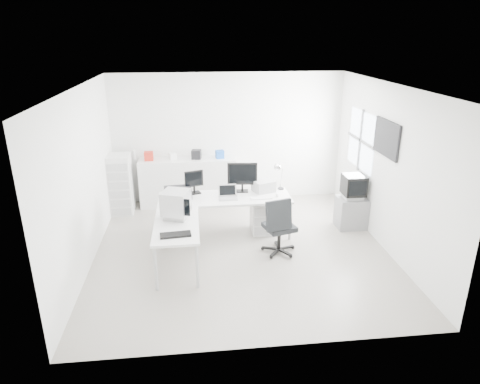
{
  "coord_description": "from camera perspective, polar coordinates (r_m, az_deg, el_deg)",
  "views": [
    {
      "loc": [
        -0.77,
        -6.62,
        3.57
      ],
      "look_at": [
        0.0,
        0.2,
        1.0
      ],
      "focal_mm": 32.0,
      "sensor_mm": 36.0,
      "label": 1
    }
  ],
  "objects": [
    {
      "name": "drawer_pedestal",
      "position": [
        8.1,
        2.93,
        -3.31
      ],
      "size": [
        0.4,
        0.5,
        0.6
      ],
      "primitive_type": "cube",
      "color": "silver",
      "rests_on": "floor"
    },
    {
      "name": "crt_tv",
      "position": [
        8.36,
        14.91,
        0.64
      ],
      "size": [
        0.5,
        0.48,
        0.45
      ],
      "primitive_type": null,
      "color": "black",
      "rests_on": "tv_cabinet"
    },
    {
      "name": "right_wall",
      "position": [
        7.69,
        19.04,
        3.0
      ],
      "size": [
        0.02,
        5.0,
        2.8
      ],
      "primitive_type": "cube",
      "color": "white",
      "rests_on": "floor"
    },
    {
      "name": "office_chair",
      "position": [
        7.27,
        5.3,
        -4.31
      ],
      "size": [
        0.75,
        0.75,
        1.05
      ],
      "primitive_type": null,
      "rotation": [
        0.0,
        0.0,
        0.29
      ],
      "color": "#25272A",
      "rests_on": "floor"
    },
    {
      "name": "floor",
      "position": [
        7.56,
        0.17,
        -7.65
      ],
      "size": [
        5.0,
        5.0,
        0.01
      ],
      "primitive_type": "cube",
      "color": "beige",
      "rests_on": "ground"
    },
    {
      "name": "white_mouse",
      "position": [
        7.82,
        4.97,
        -0.43
      ],
      "size": [
        0.06,
        0.06,
        0.06
      ],
      "primitive_type": "sphere",
      "color": "silver",
      "rests_on": "main_desk"
    },
    {
      "name": "white_keyboard",
      "position": [
        7.73,
        2.86,
        -0.81
      ],
      "size": [
        0.4,
        0.14,
        0.02
      ],
      "primitive_type": "cube",
      "rotation": [
        0.0,
        0.0,
        0.04
      ],
      "color": "silver",
      "rests_on": "main_desk"
    },
    {
      "name": "clutter_box_c",
      "position": [
        9.19,
        -5.84,
        5.01
      ],
      "size": [
        0.22,
        0.21,
        0.19
      ],
      "primitive_type": "cube",
      "rotation": [
        0.0,
        0.0,
        -0.19
      ],
      "color": "black",
      "rests_on": "sideboard"
    },
    {
      "name": "back_wall",
      "position": [
        9.4,
        -1.58,
        7.18
      ],
      "size": [
        5.0,
        0.02,
        2.8
      ],
      "primitive_type": "cube",
      "color": "white",
      "rests_on": "floor"
    },
    {
      "name": "inkjet_printer",
      "position": [
        7.85,
        -8.29,
        -0.07
      ],
      "size": [
        0.52,
        0.42,
        0.17
      ],
      "primitive_type": "cube",
      "rotation": [
        0.0,
        0.0,
        0.1
      ],
      "color": "black",
      "rests_on": "main_desk"
    },
    {
      "name": "side_desk",
      "position": [
        6.94,
        -8.33,
        -7.1
      ],
      "size": [
        0.7,
        1.4,
        0.75
      ],
      "primitive_type": null,
      "color": "silver",
      "rests_on": "floor"
    },
    {
      "name": "window",
      "position": [
        8.69,
        15.81,
        6.66
      ],
      "size": [
        0.02,
        1.2,
        1.1
      ],
      "primitive_type": null,
      "color": "white",
      "rests_on": "right_wall"
    },
    {
      "name": "left_wall",
      "position": [
        7.18,
        -20.07,
        1.65
      ],
      "size": [
        0.02,
        5.0,
        2.8
      ],
      "primitive_type": "cube",
      "color": "white",
      "rests_on": "floor"
    },
    {
      "name": "ceiling",
      "position": [
        6.71,
        0.2,
        13.94
      ],
      "size": [
        5.0,
        5.0,
        0.01
      ],
      "primitive_type": "cube",
      "color": "white",
      "rests_on": "back_wall"
    },
    {
      "name": "filing_cabinet",
      "position": [
        9.15,
        -15.58,
        1.0
      ],
      "size": [
        0.44,
        0.52,
        1.25
      ],
      "primitive_type": "cube",
      "color": "silver",
      "rests_on": "floor"
    },
    {
      "name": "black_keyboard",
      "position": [
        6.41,
        -8.59,
        -5.66
      ],
      "size": [
        0.47,
        0.23,
        0.03
      ],
      "primitive_type": "cube",
      "rotation": [
        0.0,
        0.0,
        0.1
      ],
      "color": "black",
      "rests_on": "side_desk"
    },
    {
      "name": "clutter_box_a",
      "position": [
        9.24,
        -12.07,
        4.71
      ],
      "size": [
        0.19,
        0.17,
        0.18
      ],
      "primitive_type": "cube",
      "rotation": [
        0.0,
        0.0,
        0.03
      ],
      "color": "red",
      "rests_on": "sideboard"
    },
    {
      "name": "sideboard",
      "position": [
        9.37,
        -6.93,
        1.35
      ],
      "size": [
        2.06,
        0.52,
        1.03
      ],
      "primitive_type": "cube",
      "color": "silver",
      "rests_on": "floor"
    },
    {
      "name": "crt_monitor",
      "position": [
        6.92,
        -8.54,
        -1.67
      ],
      "size": [
        0.51,
        0.51,
        0.47
      ],
      "primitive_type": null,
      "rotation": [
        0.0,
        0.0,
        -0.33
      ],
      "color": "#B7B7BA",
      "rests_on": "side_desk"
    },
    {
      "name": "desk_lamp",
      "position": [
        8.15,
        5.52,
        2.1
      ],
      "size": [
        0.19,
        0.19,
        0.52
      ],
      "primitive_type": null,
      "rotation": [
        0.0,
        0.0,
        0.1
      ],
      "color": "silver",
      "rests_on": "main_desk"
    },
    {
      "name": "lcd_monitor_small",
      "position": [
        7.94,
        -6.15,
        1.3
      ],
      "size": [
        0.39,
        0.3,
        0.44
      ],
      "primitive_type": null,
      "rotation": [
        0.0,
        0.0,
        0.32
      ],
      "color": "black",
      "rests_on": "main_desk"
    },
    {
      "name": "tv_cabinet",
      "position": [
        8.55,
        14.59,
        -2.67
      ],
      "size": [
        0.55,
        0.45,
        0.6
      ],
      "primitive_type": "cube",
      "color": "slate",
      "rests_on": "floor"
    },
    {
      "name": "laptop",
      "position": [
        7.68,
        -1.61,
        -0.2
      ],
      "size": [
        0.31,
        0.32,
        0.21
      ],
      "primitive_type": null,
      "rotation": [
        0.0,
        0.0,
        0.01
      ],
      "color": "#B7B7BA",
      "rests_on": "main_desk"
    },
    {
      "name": "clutter_box_b",
      "position": [
        9.21,
        -8.95,
        4.73
      ],
      "size": [
        0.18,
        0.17,
        0.14
      ],
      "primitive_type": "cube",
      "rotation": [
        0.0,
        0.0,
        0.38
      ],
      "color": "silver",
      "rests_on": "sideboard"
    },
    {
      "name": "wall_picture",
      "position": [
        7.64,
        18.96,
        6.8
      ],
      "size": [
        0.04,
        0.9,
        0.6
      ],
      "primitive_type": null,
      "color": "black",
      "rests_on": "right_wall"
    },
    {
      "name": "lcd_monitor_large",
      "position": [
        7.97,
        0.31,
        2.02
      ],
      "size": [
        0.57,
        0.28,
        0.58
      ],
      "primitive_type": null,
      "rotation": [
        0.0,
        0.0,
        -0.1
      ],
      "color": "black",
      "rests_on": "main_desk"
    },
    {
      "name": "clutter_bottle",
      "position": [
        9.31,
        -13.9,
        4.79
      ],
      "size": [
        0.07,
        0.07,
        0.22
      ],
      "primitive_type": "cylinder",
      "color": "silver",
      "rests_on": "sideboard"
    },
    {
      "name": "laser_printer",
      "position": [
        8.06,
        3.16,
        0.82
      ],
      "size": [
        0.46,
        0.43,
        0.21
      ],
      "primitive_type": "cube",
      "rotation": [
        0.0,
        0.0,
        0.35
      ],
      "color": "#A4A4A4",
      "rests_on": "main_desk"
    },
    {
      "name": "main_desk",
      "position": [
        7.95,
        -2.0,
        -3.19
      ],
      "size": [
        2.4,
        0.8,
        0.75
      ],
      "primitive_type": null,
      "color": "silver",
      "rests_on": "floor"
    },
    {
      "name": "clutter_box_d",
      "position": [
        9.21,
        -2.71,
        5.05
      ],
      "size": [
        0.19,
        0.18,
        0.17
      ],
      "primitive_type": "cube",
      "rotation": [
        0.0,
        0.0,
        0.18
      ],
      "color": "#1950B0",
      "rests_on": "sideboard"
    }
  ]
}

